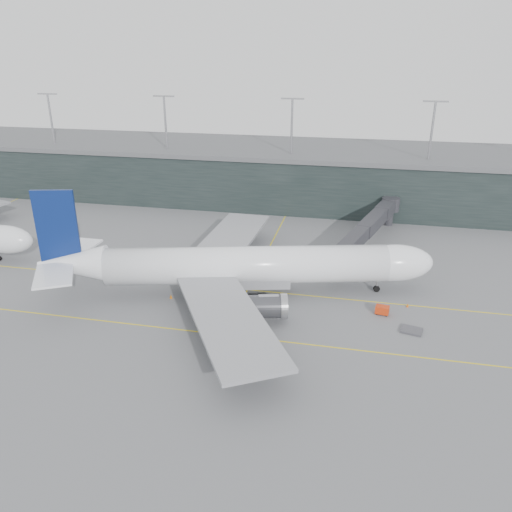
# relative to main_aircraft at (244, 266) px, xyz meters

# --- Properties ---
(ground) EXTENTS (320.00, 320.00, 0.00)m
(ground) POSITION_rel_main_aircraft_xyz_m (-4.86, 5.67, -5.49)
(ground) COLOR #5E5E63
(ground) RESTS_ON ground
(taxiline_a) EXTENTS (160.00, 0.25, 0.02)m
(taxiline_a) POSITION_rel_main_aircraft_xyz_m (-4.86, 1.67, -5.48)
(taxiline_a) COLOR yellow
(taxiline_a) RESTS_ON ground
(taxiline_b) EXTENTS (160.00, 0.25, 0.02)m
(taxiline_b) POSITION_rel_main_aircraft_xyz_m (-4.86, -14.33, -5.48)
(taxiline_b) COLOR yellow
(taxiline_b) RESTS_ON ground
(taxiline_lead_main) EXTENTS (0.25, 60.00, 0.02)m
(taxiline_lead_main) POSITION_rel_main_aircraft_xyz_m (0.14, 25.67, -5.48)
(taxiline_lead_main) COLOR yellow
(taxiline_lead_main) RESTS_ON ground
(terminal) EXTENTS (240.00, 36.00, 29.00)m
(terminal) POSITION_rel_main_aircraft_xyz_m (-4.86, 63.66, 2.12)
(terminal) COLOR black
(terminal) RESTS_ON ground
(main_aircraft) EXTENTS (69.04, 63.67, 19.58)m
(main_aircraft) POSITION_rel_main_aircraft_xyz_m (0.00, 0.00, 0.00)
(main_aircraft) COLOR white
(main_aircraft) RESTS_ON ground
(jet_bridge) EXTENTS (16.03, 45.44, 7.07)m
(jet_bridge) POSITION_rel_main_aircraft_xyz_m (20.84, 30.85, -0.20)
(jet_bridge) COLOR #2A2A2F
(jet_bridge) RESTS_ON ground
(gse_cart) EXTENTS (2.39, 1.73, 1.49)m
(gse_cart) POSITION_rel_main_aircraft_xyz_m (24.15, -2.53, -4.66)
(gse_cart) COLOR red
(gse_cart) RESTS_ON ground
(baggage_dolly) EXTENTS (3.70, 3.23, 0.32)m
(baggage_dolly) POSITION_rel_main_aircraft_xyz_m (28.60, -7.18, -5.30)
(baggage_dolly) COLOR #3E3E44
(baggage_dolly) RESTS_ON ground
(uld_a) EXTENTS (2.27, 1.97, 1.80)m
(uld_a) POSITION_rel_main_aircraft_xyz_m (-10.67, 16.03, -4.55)
(uld_a) COLOR #393A3E
(uld_a) RESTS_ON ground
(uld_b) EXTENTS (2.27, 1.89, 1.93)m
(uld_b) POSITION_rel_main_aircraft_xyz_m (-7.24, 16.99, -4.48)
(uld_b) COLOR #393A3E
(uld_b) RESTS_ON ground
(uld_c) EXTENTS (2.47, 2.24, 1.85)m
(uld_c) POSITION_rel_main_aircraft_xyz_m (-3.52, 16.04, -4.52)
(uld_c) COLOR #393A3E
(uld_c) RESTS_ON ground
(cone_nose) EXTENTS (0.43, 0.43, 0.69)m
(cone_nose) POSITION_rel_main_aircraft_xyz_m (28.49, 0.98, -5.15)
(cone_nose) COLOR #D2530B
(cone_nose) RESTS_ON ground
(cone_wing_stbd) EXTENTS (0.46, 0.46, 0.73)m
(cone_wing_stbd) POSITION_rel_main_aircraft_xyz_m (5.71, -12.38, -5.13)
(cone_wing_stbd) COLOR orange
(cone_wing_stbd) RESTS_ON ground
(cone_wing_port) EXTENTS (0.41, 0.41, 0.64)m
(cone_wing_port) POSITION_rel_main_aircraft_xyz_m (5.70, 15.09, -5.17)
(cone_wing_port) COLOR #D15C0B
(cone_wing_port) RESTS_ON ground
(cone_tail) EXTENTS (0.48, 0.48, 0.76)m
(cone_tail) POSITION_rel_main_aircraft_xyz_m (-12.37, -4.48, -5.11)
(cone_tail) COLOR orange
(cone_tail) RESTS_ON ground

